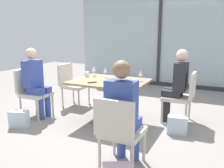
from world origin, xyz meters
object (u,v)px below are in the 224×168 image
at_px(person_side_end, 36,79).
at_px(wine_glass_1, 105,70).
at_px(wine_glass_2, 93,69).
at_px(wine_glass_4, 94,68).
at_px(wine_glass_0, 141,73).
at_px(person_front_right, 123,109).
at_px(chair_front_right, 119,129).
at_px(wine_glass_3, 118,71).
at_px(chair_far_right, 183,94).
at_px(dining_table_main, 109,91).
at_px(chair_far_left, 72,82).
at_px(handbag_0, 19,119).
at_px(handbag_1, 177,125).
at_px(cell_phone_on_table, 92,82).
at_px(chair_side_end, 32,90).
at_px(person_far_right, 177,82).
at_px(coffee_cup, 87,74).

height_order(person_side_end, wine_glass_1, person_side_end).
xyz_separation_m(wine_glass_2, wine_glass_4, (-0.04, 0.10, 0.00)).
bearing_deg(wine_glass_0, person_front_right, -78.67).
height_order(chair_front_right, wine_glass_2, wine_glass_2).
bearing_deg(wine_glass_0, wine_glass_3, 179.70).
xyz_separation_m(chair_far_right, person_front_right, (-0.38, -1.73, 0.20)).
xyz_separation_m(dining_table_main, chair_front_right, (0.76, -1.32, -0.06)).
bearing_deg(chair_far_left, handbag_0, -93.49).
relative_size(wine_glass_4, handbag_1, 0.62).
xyz_separation_m(chair_far_right, person_side_end, (-2.45, -0.87, 0.20)).
relative_size(person_side_end, wine_glass_1, 6.81).
relative_size(chair_far_right, cell_phone_on_table, 6.04).
height_order(chair_far_right, wine_glass_1, wine_glass_1).
distance_m(chair_far_left, person_front_right, 2.58).
height_order(dining_table_main, handbag_1, dining_table_main).
height_order(chair_side_end, chair_far_left, same).
bearing_deg(handbag_0, wine_glass_2, 35.98).
height_order(person_side_end, person_front_right, same).
relative_size(dining_table_main, chair_far_right, 1.43).
relative_size(chair_side_end, wine_glass_2, 4.70).
relative_size(chair_side_end, person_far_right, 0.69).
bearing_deg(wine_glass_3, dining_table_main, -110.98).
height_order(person_front_right, wine_glass_1, person_front_right).
xyz_separation_m(person_side_end, wine_glass_3, (1.39, 0.55, 0.16)).
bearing_deg(dining_table_main, wine_glass_3, 69.02).
relative_size(chair_far_right, person_front_right, 0.69).
xyz_separation_m(dining_table_main, wine_glass_3, (0.08, 0.20, 0.31)).
distance_m(person_side_end, wine_glass_3, 1.50).
height_order(person_far_right, handbag_0, person_far_right).
xyz_separation_m(dining_table_main, wine_glass_2, (-0.43, 0.21, 0.31)).
relative_size(person_far_right, cell_phone_on_table, 8.75).
xyz_separation_m(chair_front_right, handbag_0, (-1.99, 0.44, -0.36)).
relative_size(chair_far_left, person_front_right, 0.69).
distance_m(wine_glass_1, wine_glass_2, 0.24).
bearing_deg(handbag_1, person_far_right, 97.53).
xyz_separation_m(person_side_end, person_far_right, (2.34, 0.87, 0.00)).
bearing_deg(wine_glass_3, chair_side_end, -159.91).
xyz_separation_m(person_side_end, coffee_cup, (0.79, 0.49, 0.08)).
xyz_separation_m(wine_glass_2, cell_phone_on_table, (0.25, -0.48, -0.13)).
distance_m(person_front_right, wine_glass_0, 1.44).
relative_size(chair_far_right, coffee_cup, 9.67).
xyz_separation_m(chair_far_left, handbag_1, (2.32, -0.55, -0.36)).
relative_size(wine_glass_2, wine_glass_4, 1.00).
bearing_deg(cell_phone_on_table, handbag_1, 46.68).
xyz_separation_m(chair_side_end, person_far_right, (2.45, 0.87, 0.20)).
relative_size(wine_glass_0, wine_glass_2, 1.00).
bearing_deg(person_front_right, wine_glass_3, 116.07).
xyz_separation_m(chair_side_end, wine_glass_0, (1.90, 0.54, 0.37)).
distance_m(person_far_right, cell_phone_on_table, 1.45).
xyz_separation_m(wine_glass_0, cell_phone_on_table, (-0.67, -0.47, -0.13)).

